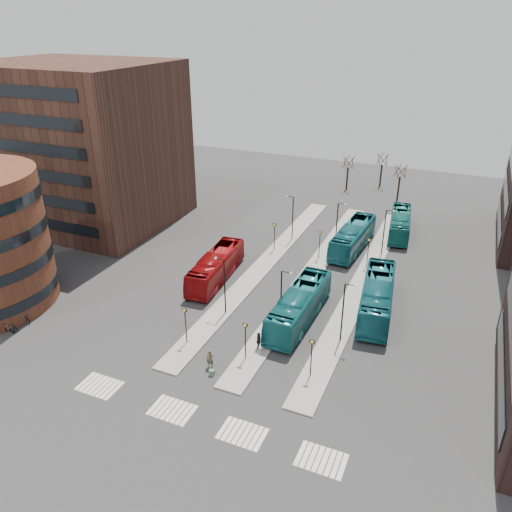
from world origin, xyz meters
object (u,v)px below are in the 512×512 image
at_px(traveller, 210,359).
at_px(teal_bus_d, 400,224).
at_px(teal_bus_b, 353,237).
at_px(suitcase, 212,373).
at_px(bicycle_far, 24,318).
at_px(teal_bus_a, 299,305).
at_px(bicycle_near, 11,327).
at_px(commuter_b, 259,341).
at_px(commuter_a, 186,294).
at_px(commuter_c, 281,315).
at_px(bicycle_mid, 8,328).
at_px(teal_bus_c, 377,296).
at_px(red_bus, 216,267).

bearing_deg(traveller, teal_bus_d, 60.20).
xyz_separation_m(teal_bus_b, teal_bus_d, (4.81, 7.46, -0.15)).
bearing_deg(suitcase, bicycle_far, 174.65).
height_order(teal_bus_a, bicycle_near, teal_bus_a).
height_order(teal_bus_d, bicycle_far, teal_bus_d).
height_order(traveller, commuter_b, commuter_b).
relative_size(commuter_a, commuter_c, 0.88).
bearing_deg(commuter_b, bicycle_mid, 84.13).
relative_size(traveller, commuter_a, 1.10).
height_order(teal_bus_a, teal_bus_b, teal_bus_a).
distance_m(teal_bus_c, bicycle_mid, 36.33).
height_order(teal_bus_c, commuter_c, teal_bus_c).
height_order(teal_bus_b, commuter_b, teal_bus_b).
distance_m(bicycle_mid, bicycle_far, 1.97).
xyz_separation_m(red_bus, bicycle_mid, (-13.33, -17.50, -1.15)).
bearing_deg(commuter_c, red_bus, -88.19).
xyz_separation_m(teal_bus_c, commuter_c, (-8.24, -5.87, -0.85)).
distance_m(teal_bus_c, traveller, 18.65).
relative_size(suitcase, commuter_a, 0.34).
bearing_deg(commuter_b, suitcase, 132.25).
bearing_deg(suitcase, teal_bus_c, 49.62).
height_order(teal_bus_c, bicycle_mid, teal_bus_c).
relative_size(teal_bus_c, commuter_a, 7.93).
xyz_separation_m(teal_bus_c, traveller, (-11.31, -14.80, -0.88)).
height_order(red_bus, commuter_a, red_bus).
height_order(commuter_b, commuter_c, commuter_b).
height_order(teal_bus_b, bicycle_far, teal_bus_b).
bearing_deg(commuter_a, red_bus, -77.96).
distance_m(teal_bus_a, bicycle_mid, 28.17).
relative_size(teal_bus_d, commuter_c, 6.06).
relative_size(commuter_a, commuter_b, 0.87).
bearing_deg(bicycle_mid, teal_bus_a, -67.62).
bearing_deg(teal_bus_b, suitcase, -95.81).
bearing_deg(teal_bus_b, teal_bus_a, -89.15).
distance_m(red_bus, bicycle_near, 21.79).
relative_size(teal_bus_c, traveller, 7.23).
distance_m(traveller, commuter_a, 11.67).
relative_size(suitcase, teal_bus_a, 0.04).
bearing_deg(red_bus, bicycle_mid, -132.16).
height_order(commuter_a, bicycle_near, commuter_a).
bearing_deg(bicycle_near, teal_bus_a, -69.38).
height_order(red_bus, traveller, red_bus).
relative_size(teal_bus_a, commuter_a, 7.69).
bearing_deg(teal_bus_c, bicycle_near, -157.79).
height_order(red_bus, bicycle_mid, red_bus).
bearing_deg(commuter_a, commuter_b, 174.04).
height_order(red_bus, teal_bus_c, teal_bus_c).
bearing_deg(traveller, commuter_a, 116.76).
bearing_deg(red_bus, bicycle_near, -132.64).
height_order(teal_bus_b, bicycle_near, teal_bus_b).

